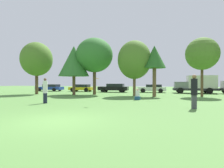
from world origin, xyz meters
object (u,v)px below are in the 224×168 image
(tree_3, at_px, (134,60))
(parked_car_blue, at_px, (50,88))
(bystander_sitting, at_px, (137,95))
(parked_car_white, at_px, (152,88))
(tree_5, at_px, (202,54))
(tree_4, at_px, (154,58))
(delivery_truck_grey, at_px, (197,84))
(person_catcher, at_px, (194,91))
(person_thrower, at_px, (45,91))
(parked_car_black, at_px, (114,88))
(tree_0, at_px, (37,59))
(parked_car_yellow, at_px, (82,88))
(frisbee, at_px, (98,79))
(tree_1, at_px, (74,61))
(tree_2, at_px, (94,55))

(tree_3, height_order, parked_car_blue, tree_3)
(bystander_sitting, distance_m, parked_car_white, 12.13)
(tree_5, bearing_deg, tree_4, -162.03)
(bystander_sitting, distance_m, tree_5, 9.28)
(tree_3, xyz_separation_m, delivery_truck_grey, (7.58, 7.47, -2.73))
(parked_car_white, height_order, delivery_truck_grey, delivery_truck_grey)
(person_catcher, bearing_deg, person_thrower, -0.00)
(parked_car_black, bearing_deg, tree_5, 150.84)
(tree_4, bearing_deg, person_thrower, -130.59)
(tree_0, relative_size, parked_car_white, 1.60)
(delivery_truck_grey, bearing_deg, tree_3, 42.55)
(parked_car_yellow, bearing_deg, frisbee, 116.48)
(frisbee, xyz_separation_m, tree_3, (1.03, 9.00, 2.25))
(tree_3, relative_size, parked_car_white, 1.49)
(parked_car_blue, height_order, parked_car_yellow, parked_car_yellow)
(tree_4, relative_size, parked_car_black, 1.17)
(tree_3, bearing_deg, tree_5, 9.03)
(tree_5, height_order, parked_car_white, tree_5)
(tree_0, xyz_separation_m, delivery_truck_grey, (20.10, 7.93, -3.18))
(parked_car_yellow, xyz_separation_m, parked_car_white, (11.33, 0.46, 0.02))
(tree_5, xyz_separation_m, parked_car_yellow, (-16.95, 6.07, -3.93))
(tree_4, height_order, delivery_truck_grey, tree_4)
(bystander_sitting, distance_m, tree_4, 5.62)
(tree_1, xyz_separation_m, parked_car_blue, (-8.41, 7.34, -3.49))
(person_catcher, height_order, tree_5, tree_5)
(tree_0, distance_m, tree_3, 12.53)
(frisbee, distance_m, delivery_truck_grey, 18.59)
(tree_2, xyz_separation_m, parked_car_white, (6.56, 6.91, -4.20))
(bystander_sitting, relative_size, tree_5, 0.16)
(frisbee, height_order, tree_4, tree_4)
(bystander_sitting, bearing_deg, tree_1, 152.81)
(tree_3, xyz_separation_m, tree_5, (7.11, 1.13, 0.54))
(parked_car_yellow, bearing_deg, parked_car_black, 175.62)
(frisbee, relative_size, tree_0, 0.03)
(delivery_truck_grey, bearing_deg, parked_car_yellow, -1.12)
(person_thrower, xyz_separation_m, tree_5, (12.20, 10.10, 3.63))
(tree_2, relative_size, tree_3, 1.13)
(parked_car_black, bearing_deg, parked_car_yellow, -4.38)
(bystander_sitting, distance_m, tree_0, 14.66)
(parked_car_yellow, height_order, parked_car_white, parked_car_white)
(person_catcher, relative_size, tree_3, 0.32)
(tree_1, distance_m, parked_car_blue, 11.69)
(frisbee, bearing_deg, parked_car_blue, 132.38)
(frisbee, bearing_deg, person_catcher, 0.49)
(bystander_sitting, height_order, tree_0, tree_0)
(frisbee, distance_m, parked_car_white, 16.88)
(person_catcher, bearing_deg, tree_0, -26.14)
(tree_1, bearing_deg, parked_car_black, 66.36)
(parked_car_yellow, relative_size, parked_car_black, 0.84)
(frisbee, xyz_separation_m, parked_car_white, (2.53, 16.65, -1.13))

